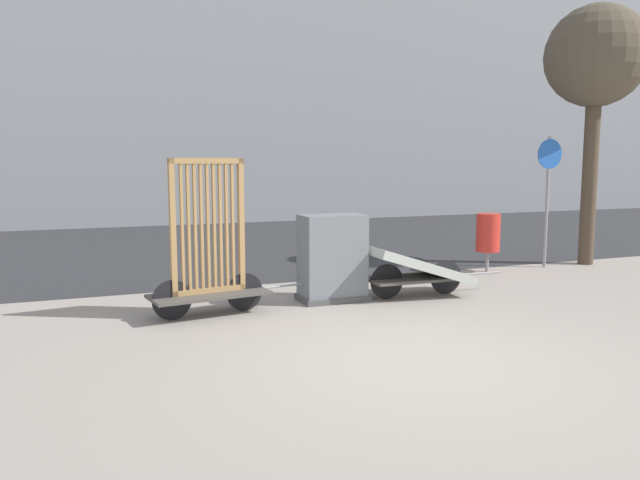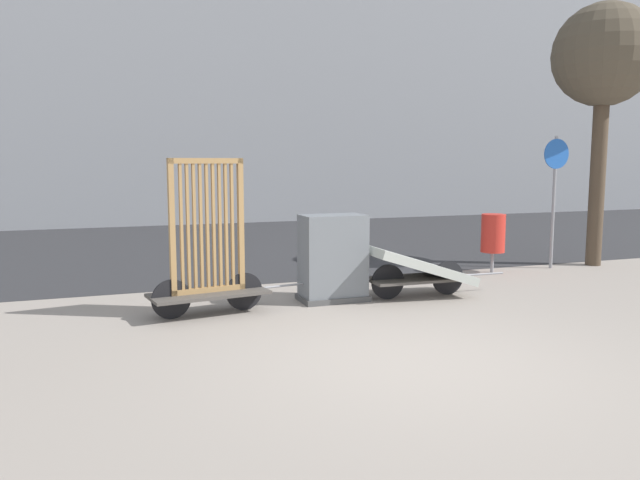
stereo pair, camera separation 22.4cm
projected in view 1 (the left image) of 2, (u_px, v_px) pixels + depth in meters
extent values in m
plane|color=gray|center=(416.00, 360.00, 6.30)|extent=(60.00, 60.00, 0.00)
cube|color=#2D2D30|center=(215.00, 245.00, 15.02)|extent=(56.00, 10.23, 0.01)
cube|color=#4C4742|center=(209.00, 294.00, 8.12)|extent=(1.61, 0.87, 0.04)
cylinder|color=black|center=(245.00, 292.00, 8.37)|extent=(0.51, 0.11, 0.51)
cylinder|color=black|center=(172.00, 300.00, 7.87)|extent=(0.51, 0.11, 0.51)
cylinder|color=gray|center=(285.00, 286.00, 8.68)|extent=(0.70, 0.14, 0.03)
cube|color=#A87F4C|center=(209.00, 290.00, 8.11)|extent=(0.99, 0.22, 0.07)
cube|color=#A87F4C|center=(206.00, 161.00, 7.90)|extent=(0.99, 0.22, 0.07)
cube|color=#A87F4C|center=(173.00, 228.00, 7.78)|extent=(0.08, 0.08, 1.74)
cube|color=#A87F4C|center=(241.00, 224.00, 8.24)|extent=(0.08, 0.08, 1.74)
cube|color=#A87F4C|center=(182.00, 228.00, 7.84)|extent=(0.04, 0.05, 1.67)
cube|color=#A87F4C|center=(189.00, 227.00, 7.88)|extent=(0.04, 0.05, 1.67)
cube|color=#A87F4C|center=(195.00, 227.00, 7.92)|extent=(0.04, 0.05, 1.67)
cube|color=#A87F4C|center=(202.00, 227.00, 7.97)|extent=(0.04, 0.05, 1.67)
cube|color=#A87F4C|center=(208.00, 226.00, 8.01)|extent=(0.04, 0.05, 1.67)
cube|color=#A87F4C|center=(214.00, 226.00, 8.05)|extent=(0.04, 0.05, 1.67)
cube|color=#A87F4C|center=(220.00, 226.00, 8.09)|extent=(0.04, 0.05, 1.67)
cube|color=#A87F4C|center=(227.00, 225.00, 8.14)|extent=(0.04, 0.05, 1.67)
cube|color=#A87F4C|center=(233.00, 225.00, 8.18)|extent=(0.04, 0.05, 1.67)
cube|color=#4C4742|center=(417.00, 278.00, 9.26)|extent=(1.54, 0.69, 0.04)
cylinder|color=black|center=(446.00, 277.00, 9.43)|extent=(0.51, 0.05, 0.51)
cylinder|color=black|center=(387.00, 282.00, 9.09)|extent=(0.51, 0.05, 0.51)
cylinder|color=gray|center=(480.00, 273.00, 9.64)|extent=(0.70, 0.05, 0.03)
cube|color=#B2B7AD|center=(417.00, 264.00, 9.23)|extent=(1.59, 0.92, 0.61)
cube|color=#4C4C4C|center=(332.00, 297.00, 9.02)|extent=(0.96, 0.60, 0.08)
cube|color=slate|center=(332.00, 258.00, 8.95)|extent=(0.90, 0.54, 1.24)
cylinder|color=gray|center=(487.00, 261.00, 11.36)|extent=(0.06, 0.06, 0.37)
cylinder|color=red|center=(488.00, 233.00, 11.29)|extent=(0.43, 0.43, 0.69)
cylinder|color=gray|center=(547.00, 203.00, 11.71)|extent=(0.06, 0.06, 2.46)
cylinder|color=blue|center=(550.00, 154.00, 11.58)|extent=(0.55, 0.02, 0.55)
cylinder|color=#4C3D2D|center=(590.00, 177.00, 12.02)|extent=(0.29, 0.29, 3.40)
sphere|color=brown|center=(596.00, 56.00, 11.74)|extent=(1.91, 1.91, 1.91)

